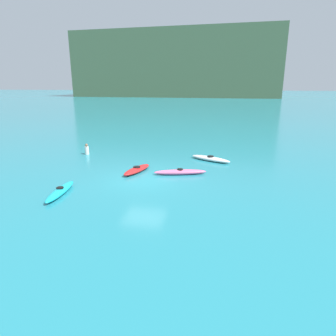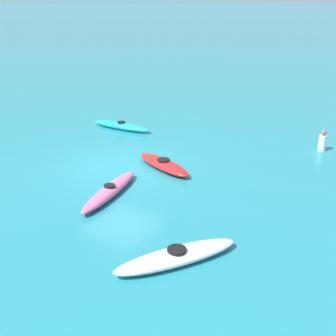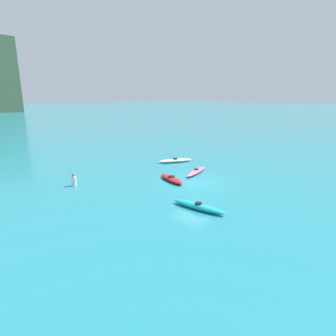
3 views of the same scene
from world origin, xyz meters
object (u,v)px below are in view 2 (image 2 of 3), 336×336
person_near_shore (322,142)px  kayak_cyan (122,126)px  kayak_pink (110,191)px  kayak_red (164,164)px  kayak_white (177,256)px

person_near_shore → kayak_cyan: bearing=-72.3°
kayak_pink → person_near_shore: (-8.23, 3.96, 0.22)m
kayak_red → kayak_cyan: bearing=-120.6°
kayak_white → kayak_pink: same height
person_near_shore → kayak_white: bearing=-0.8°
kayak_white → kayak_red: bearing=-139.5°
kayak_cyan → person_near_shore: person_near_shore is taller
kayak_red → kayak_pink: same height
kayak_white → kayak_cyan: bearing=-130.5°
kayak_red → kayak_white: bearing=40.5°
person_near_shore → kayak_pink: bearing=-25.7°
kayak_pink → person_near_shore: size_ratio=3.76×
kayak_cyan → person_near_shore: size_ratio=3.64×
kayak_cyan → kayak_pink: same height
kayak_cyan → kayak_red: bearing=59.4°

